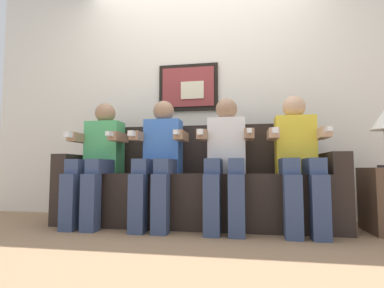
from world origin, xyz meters
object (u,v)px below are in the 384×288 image
Objects in this scene: person_right_center at (226,155)px; couch at (195,189)px; person_leftmost at (98,156)px; person_rightmost at (298,154)px; person_left_center at (160,155)px.

couch is at bearing 149.42° from person_right_center.
couch is 2.19× the size of person_leftmost.
person_right_center is 0.57m from person_rightmost.
person_left_center and person_rightmost have the same top height.
person_right_center is 1.00× the size of person_rightmost.
person_left_center is 1.14m from person_rightmost.
person_leftmost is 1.00× the size of person_right_center.
person_right_center and person_rightmost have the same top height.
person_rightmost is at bearing -11.14° from couch.
person_right_center is at bearing 180.00° from person_rightmost.
person_left_center is (-0.29, -0.17, 0.29)m from couch.
person_rightmost is (1.72, 0.00, 0.00)m from person_leftmost.
person_leftmost and person_right_center have the same top height.
couch is 2.19× the size of person_right_center.
person_right_center is (0.57, 0.00, 0.00)m from person_left_center.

